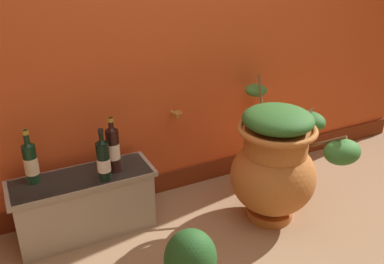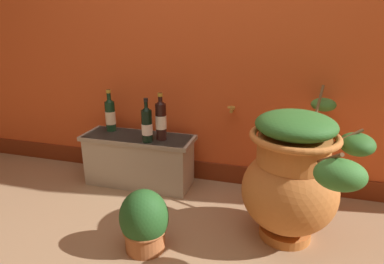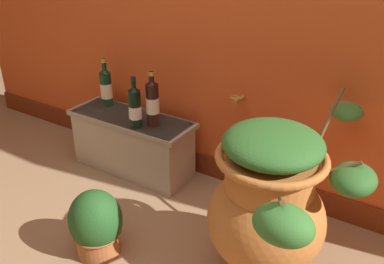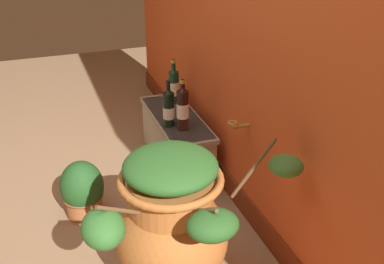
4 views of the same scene
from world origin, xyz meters
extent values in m
plane|color=#9E7A56|center=(0.00, 0.00, 0.00)|extent=(7.00, 7.00, 0.00)
cube|color=maroon|center=(0.00, 1.10, 0.07)|extent=(4.40, 0.02, 0.15)
cylinder|color=#B28433|center=(0.07, 1.05, 0.59)|extent=(0.02, 0.10, 0.02)
torus|color=#B28433|center=(0.07, 1.00, 0.62)|extent=(0.06, 0.06, 0.01)
ellipsoid|color=#C17033|center=(0.49, 0.52, 0.29)|extent=(0.53, 0.53, 0.48)
cylinder|color=#C17033|center=(0.49, 0.52, 0.54)|extent=(0.38, 0.38, 0.15)
torus|color=#C17033|center=(0.49, 0.52, 0.61)|extent=(0.47, 0.47, 0.04)
cylinder|color=brown|center=(0.63, 0.25, 0.61)|extent=(0.09, 0.19, 0.14)
ellipsoid|color=#387A33|center=(0.67, 0.18, 0.57)|extent=(0.22, 0.17, 0.14)
cylinder|color=brown|center=(0.75, 0.58, 0.62)|extent=(0.15, 0.06, 0.10)
ellipsoid|color=#2D6628|center=(0.81, 0.59, 0.58)|extent=(0.18, 0.21, 0.11)
cylinder|color=brown|center=(0.61, 0.85, 0.67)|extent=(0.07, 0.18, 0.30)
ellipsoid|color=#428438|center=(0.66, 0.99, 0.68)|extent=(0.15, 0.15, 0.08)
ellipsoid|color=#2D6628|center=(0.49, 0.52, 0.68)|extent=(0.42, 0.42, 0.14)
cube|color=#B2A893|center=(-0.60, 0.89, 0.19)|extent=(0.78, 0.28, 0.38)
cube|color=#A09785|center=(-0.60, 0.89, 0.37)|extent=(0.83, 0.30, 0.03)
cylinder|color=black|center=(-0.48, 0.80, 0.50)|extent=(0.07, 0.07, 0.23)
cone|color=black|center=(-0.48, 0.80, 0.62)|extent=(0.07, 0.07, 0.04)
cylinder|color=black|center=(-0.48, 0.80, 0.65)|extent=(0.03, 0.03, 0.08)
cylinder|color=black|center=(-0.48, 0.80, 0.68)|extent=(0.03, 0.03, 0.02)
cylinder|color=silver|center=(-0.48, 0.80, 0.48)|extent=(0.08, 0.08, 0.08)
cylinder|color=black|center=(-0.40, 0.87, 0.51)|extent=(0.08, 0.08, 0.26)
cone|color=black|center=(-0.40, 0.87, 0.66)|extent=(0.08, 0.08, 0.04)
cylinder|color=black|center=(-0.40, 0.87, 0.68)|extent=(0.03, 0.03, 0.08)
cylinder|color=#B7932D|center=(-0.40, 0.87, 0.71)|extent=(0.03, 0.03, 0.02)
cylinder|color=white|center=(-0.40, 0.87, 0.51)|extent=(0.08, 0.08, 0.10)
cylinder|color=black|center=(-0.85, 0.95, 0.50)|extent=(0.07, 0.07, 0.23)
cone|color=black|center=(-0.85, 0.95, 0.62)|extent=(0.07, 0.07, 0.04)
cylinder|color=black|center=(-0.85, 0.95, 0.65)|extent=(0.03, 0.03, 0.09)
cylinder|color=#B7932D|center=(-0.85, 0.95, 0.69)|extent=(0.03, 0.03, 0.02)
cylinder|color=beige|center=(-0.85, 0.95, 0.49)|extent=(0.08, 0.08, 0.10)
cylinder|color=#B26638|center=(-0.25, 0.19, 0.07)|extent=(0.22, 0.22, 0.13)
torus|color=#A45D33|center=(-0.25, 0.19, 0.12)|extent=(0.24, 0.24, 0.02)
ellipsoid|color=#235623|center=(-0.25, 0.19, 0.20)|extent=(0.27, 0.26, 0.31)
camera|label=1|loc=(-0.95, -1.23, 1.60)|focal=38.58mm
camera|label=2|loc=(0.42, -1.21, 1.20)|focal=31.14mm
camera|label=3|loc=(1.02, -0.94, 1.50)|focal=39.68mm
camera|label=4|loc=(2.17, 0.02, 1.73)|focal=44.15mm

